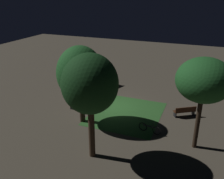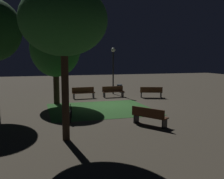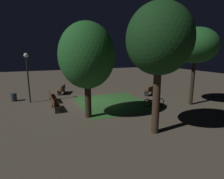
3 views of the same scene
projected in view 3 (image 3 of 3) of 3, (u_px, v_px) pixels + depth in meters
name	position (u px, v px, depth m)	size (l,w,h in m)	color
ground_plane	(93.00, 102.00, 15.64)	(60.00, 60.00, 0.00)	#4C4438
grass_lawn	(113.00, 103.00, 15.26)	(6.41, 5.63, 0.01)	#2D6028
bench_corner	(52.00, 96.00, 15.45)	(1.82, 0.55, 0.88)	#512D19
bench_near_trees	(55.00, 104.00, 13.19)	(1.82, 0.57, 0.88)	#512D19
bench_lawn_edge	(151.00, 90.00, 18.03)	(1.39, 1.77, 0.88)	#422314
bench_front_right	(62.00, 89.00, 18.51)	(1.86, 1.05, 0.88)	#512D19
tree_tall_center	(159.00, 40.00, 8.68)	(3.23, 3.23, 6.53)	#38281C
tree_back_right	(87.00, 56.00, 11.16)	(3.49, 3.49, 6.01)	#2D2116
tree_back_left	(196.00, 46.00, 13.89)	(3.34, 3.34, 6.05)	#2D2116
lamp_post_path_center	(27.00, 69.00, 14.80)	(0.36, 0.36, 4.11)	black
trash_bin	(14.00, 97.00, 15.75)	(0.50, 0.50, 0.70)	#2D3842
bicycle	(154.00, 102.00, 14.12)	(0.34, 1.72, 0.93)	black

